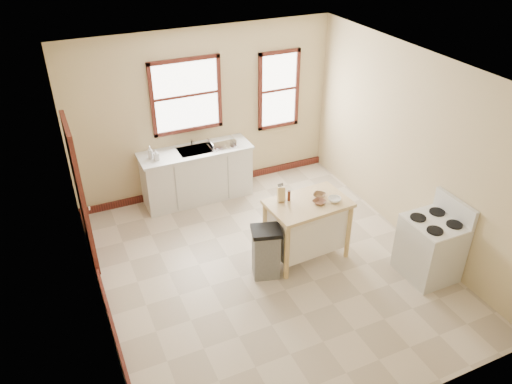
# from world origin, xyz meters

# --- Properties ---
(floor) EXTENTS (5.00, 5.00, 0.00)m
(floor) POSITION_xyz_m (0.00, 0.00, 0.00)
(floor) COLOR beige
(floor) RESTS_ON ground
(ceiling) EXTENTS (5.00, 5.00, 0.00)m
(ceiling) POSITION_xyz_m (0.00, 0.00, 2.80)
(ceiling) COLOR white
(ceiling) RESTS_ON ground
(wall_back) EXTENTS (4.50, 0.04, 2.80)m
(wall_back) POSITION_xyz_m (0.00, 2.50, 1.40)
(wall_back) COLOR tan
(wall_back) RESTS_ON ground
(wall_left) EXTENTS (0.04, 5.00, 2.80)m
(wall_left) POSITION_xyz_m (-2.25, 0.00, 1.40)
(wall_left) COLOR tan
(wall_left) RESTS_ON ground
(wall_right) EXTENTS (0.04, 5.00, 2.80)m
(wall_right) POSITION_xyz_m (2.25, 0.00, 1.40)
(wall_right) COLOR tan
(wall_right) RESTS_ON ground
(window_main) EXTENTS (1.17, 0.06, 1.22)m
(window_main) POSITION_xyz_m (-0.30, 2.48, 1.75)
(window_main) COLOR #3A1410
(window_main) RESTS_ON wall_back
(window_side) EXTENTS (0.77, 0.06, 1.37)m
(window_side) POSITION_xyz_m (1.35, 2.48, 1.60)
(window_side) COLOR #3A1410
(window_side) RESTS_ON wall_back
(door_left) EXTENTS (0.06, 0.90, 2.10)m
(door_left) POSITION_xyz_m (-2.21, 1.30, 1.05)
(door_left) COLOR #3A1410
(door_left) RESTS_ON ground
(baseboard_back) EXTENTS (4.50, 0.04, 0.12)m
(baseboard_back) POSITION_xyz_m (0.00, 2.47, 0.06)
(baseboard_back) COLOR #3A1410
(baseboard_back) RESTS_ON ground
(baseboard_left) EXTENTS (0.04, 5.00, 0.12)m
(baseboard_left) POSITION_xyz_m (-2.22, 0.00, 0.06)
(baseboard_left) COLOR #3A1410
(baseboard_left) RESTS_ON ground
(sink_counter) EXTENTS (1.86, 0.62, 0.92)m
(sink_counter) POSITION_xyz_m (-0.30, 2.20, 0.46)
(sink_counter) COLOR beige
(sink_counter) RESTS_ON ground
(faucet) EXTENTS (0.03, 0.03, 0.22)m
(faucet) POSITION_xyz_m (-0.30, 2.38, 1.03)
(faucet) COLOR silver
(faucet) RESTS_ON sink_counter
(soap_bottle_a) EXTENTS (0.09, 0.09, 0.22)m
(soap_bottle_a) POSITION_xyz_m (-1.03, 2.20, 1.03)
(soap_bottle_a) COLOR #B2B2B2
(soap_bottle_a) RESTS_ON sink_counter
(soap_bottle_b) EXTENTS (0.08, 0.08, 0.17)m
(soap_bottle_b) POSITION_xyz_m (-0.96, 2.11, 1.01)
(soap_bottle_b) COLOR #B2B2B2
(soap_bottle_b) RESTS_ON sink_counter
(dish_rack) EXTENTS (0.46, 0.37, 0.11)m
(dish_rack) POSITION_xyz_m (0.15, 2.14, 0.97)
(dish_rack) COLOR silver
(dish_rack) RESTS_ON sink_counter
(kitchen_island) EXTENTS (1.15, 0.77, 0.91)m
(kitchen_island) POSITION_xyz_m (0.61, 0.06, 0.46)
(kitchen_island) COLOR #F7D991
(kitchen_island) RESTS_ON ground
(knife_block) EXTENTS (0.12, 0.12, 0.20)m
(knife_block) POSITION_xyz_m (0.28, 0.25, 1.01)
(knife_block) COLOR tan
(knife_block) RESTS_ON kitchen_island
(pepper_grinder) EXTENTS (0.06, 0.06, 0.15)m
(pepper_grinder) POSITION_xyz_m (0.38, 0.21, 0.99)
(pepper_grinder) COLOR #461F12
(pepper_grinder) RESTS_ON kitchen_island
(bowl_a) EXTENTS (0.22, 0.22, 0.04)m
(bowl_a) POSITION_xyz_m (0.72, -0.03, 0.93)
(bowl_a) COLOR brown
(bowl_a) RESTS_ON kitchen_island
(bowl_b) EXTENTS (0.24, 0.24, 0.04)m
(bowl_b) POSITION_xyz_m (0.82, 0.12, 0.93)
(bowl_b) COLOR brown
(bowl_b) RESTS_ON kitchen_island
(bowl_c) EXTENTS (0.21, 0.21, 0.06)m
(bowl_c) POSITION_xyz_m (0.94, -0.07, 0.94)
(bowl_c) COLOR white
(bowl_c) RESTS_ON kitchen_island
(trash_bin) EXTENTS (0.47, 0.42, 0.76)m
(trash_bin) POSITION_xyz_m (-0.10, -0.09, 0.38)
(trash_bin) COLOR slate
(trash_bin) RESTS_ON ground
(gas_stove) EXTENTS (0.70, 0.71, 1.14)m
(gas_stove) POSITION_xyz_m (1.92, -0.98, 0.57)
(gas_stove) COLOR silver
(gas_stove) RESTS_ON ground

